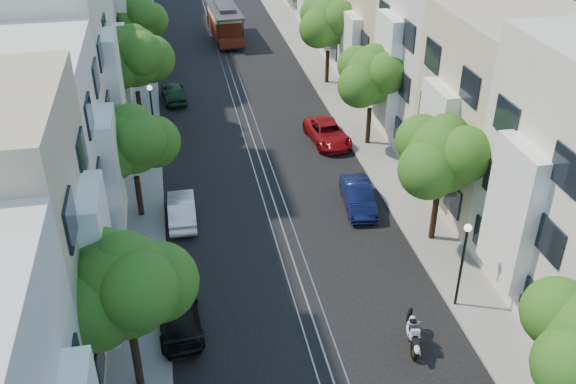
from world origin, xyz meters
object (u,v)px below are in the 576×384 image
tree_w_b (133,142)px  parked_car_w_mid (182,209)px  tree_e_c (373,77)px  tree_w_c (134,58)px  parked_car_w_far (174,92)px  lamp_east (464,253)px  sportbike_rider (413,332)px  tree_e_d (329,23)px  tree_w_a (126,288)px  lamp_west (152,107)px  cable_car (225,21)px  parked_car_w_near (179,315)px  parked_car_e_mid (358,196)px  tree_e_b (444,157)px  parked_car_e_far (328,133)px  tree_w_d (137,18)px

tree_w_b → parked_car_w_mid: (2.07, -0.81, -3.73)m
tree_e_c → tree_w_c: 15.25m
parked_car_w_mid → parked_car_w_far: parked_car_w_far is taller
lamp_east → sportbike_rider: bearing=-144.2°
tree_w_b → tree_e_d: bearing=49.7°
tree_w_a → sportbike_rider: tree_w_a is taller
lamp_east → lamp_west: size_ratio=1.00×
sportbike_rider → parked_car_w_far: (-8.37, 27.66, -0.12)m
cable_car → parked_car_w_far: (-5.34, -14.09, -1.14)m
tree_w_c → parked_car_w_far: size_ratio=1.79×
tree_e_d → tree_w_c: tree_w_c is taller
lamp_west → parked_car_w_near: (0.70, -17.07, -2.21)m
sportbike_rider → parked_car_e_mid: (0.87, 10.67, -0.11)m
tree_e_b → parked_car_e_far: size_ratio=1.43×
tree_w_a → parked_car_e_far: size_ratio=1.43×
lamp_east → parked_car_e_far: size_ratio=0.89×
tree_w_c → parked_car_w_near: bearing=-85.6°
tree_e_c → parked_car_w_near: (-12.86, -15.04, -3.96)m
tree_e_b → parked_car_e_mid: 6.18m
tree_w_d → parked_car_e_far: (11.85, -15.21, -3.95)m
tree_w_c → sportbike_rider: size_ratio=3.37×
tree_e_b → tree_e_d: (0.00, 22.00, 0.13)m
tree_e_b → parked_car_w_far: tree_e_b is taller
tree_w_a → lamp_west: size_ratio=1.61×
tree_w_d → parked_car_w_near: (1.54, -31.04, -3.96)m
tree_w_c → cable_car: (7.64, 18.78, -3.26)m
tree_w_c → parked_car_w_mid: tree_w_c is taller
tree_e_b → lamp_east: size_ratio=1.61×
tree_w_c → sportbike_rider: (10.67, -22.97, -4.27)m
tree_w_a → cable_car: bearing=79.6°
lamp_west → parked_car_w_near: lamp_west is taller
tree_w_a → tree_w_d: 34.00m
tree_e_d → parked_car_w_far: tree_e_d is taller
tree_e_d → tree_w_b: tree_e_d is taller
tree_e_d → tree_w_b: bearing=-130.3°
lamp_east → tree_w_a: bearing=-171.4°
parked_car_e_mid → parked_car_e_far: bearing=93.6°
tree_e_c → parked_car_e_far: size_ratio=1.40×
tree_e_b → tree_e_c: tree_e_b is taller
tree_w_a → tree_e_c: bearing=51.3°
cable_car → tree_w_d: bearing=-137.6°
tree_w_c → lamp_east: (13.44, -20.98, -2.22)m
parked_car_e_mid → tree_w_b: bearing=179.3°
cable_car → parked_car_e_mid: (3.90, -31.08, -1.13)m
tree_w_d → sportbike_rider: bearing=-72.6°
tree_e_b → tree_e_d: tree_e_d is taller
lamp_east → parked_car_e_mid: lamp_east is taller
tree_e_b → lamp_west: (-13.56, 13.02, -1.89)m
tree_e_d → parked_car_e_mid: tree_e_d is taller
tree_w_a → lamp_east: size_ratio=1.61×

